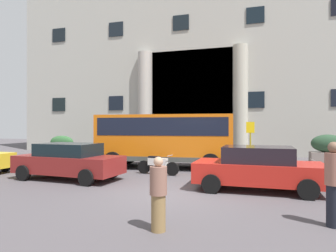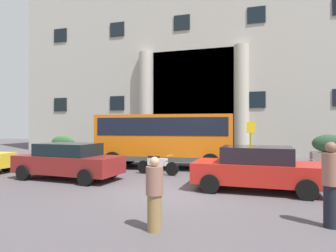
# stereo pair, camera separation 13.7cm
# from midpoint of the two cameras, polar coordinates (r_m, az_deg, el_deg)

# --- Properties ---
(ground_plane) EXTENTS (80.00, 64.00, 0.12)m
(ground_plane) POSITION_cam_midpoint_polar(r_m,az_deg,el_deg) (9.71, 0.45, -13.33)
(ground_plane) COLOR #4E484C
(office_building_facade) EXTENTS (34.64, 9.79, 18.60)m
(office_building_facade) POSITION_cam_midpoint_polar(r_m,az_deg,el_deg) (27.61, 11.00, 14.88)
(office_building_facade) COLOR #AAA79D
(office_building_facade) RESTS_ON ground_plane
(orange_minibus) EXTENTS (7.09, 3.13, 2.76)m
(orange_minibus) POSITION_cam_midpoint_polar(r_m,az_deg,el_deg) (15.24, -0.28, -2.02)
(orange_minibus) COLOR orange
(orange_minibus) RESTS_ON ground_plane
(bus_stop_sign) EXTENTS (0.44, 0.08, 2.41)m
(bus_stop_sign) POSITION_cam_midpoint_polar(r_m,az_deg,el_deg) (16.51, 16.08, -2.38)
(bus_stop_sign) COLOR #9D9115
(bus_stop_sign) RESTS_ON ground_plane
(hedge_planter_entrance_left) EXTENTS (1.93, 0.95, 1.68)m
(hedge_planter_entrance_left) POSITION_cam_midpoint_polar(r_m,az_deg,el_deg) (19.74, 29.09, -3.99)
(hedge_planter_entrance_left) COLOR gray
(hedge_planter_entrance_left) RESTS_ON ground_plane
(hedge_planter_far_west) EXTENTS (1.78, 0.94, 1.44)m
(hedge_planter_far_west) POSITION_cam_midpoint_polar(r_m,az_deg,el_deg) (20.92, -3.86, -4.10)
(hedge_planter_far_west) COLOR gray
(hedge_planter_far_west) RESTS_ON ground_plane
(hedge_planter_entrance_right) EXTENTS (2.10, 0.72, 1.44)m
(hedge_planter_entrance_right) POSITION_cam_midpoint_polar(r_m,az_deg,el_deg) (24.11, -19.65, -3.56)
(hedge_planter_entrance_right) COLOR #6B6B59
(hedge_planter_entrance_right) RESTS_ON ground_plane
(parked_estate_mid) EXTENTS (4.24, 2.16, 1.48)m
(parked_estate_mid) POSITION_cam_midpoint_polar(r_m,az_deg,el_deg) (10.44, 17.27, -7.84)
(parked_estate_mid) COLOR #B51F17
(parked_estate_mid) RESTS_ON ground_plane
(parked_sedan_far) EXTENTS (4.53, 2.21, 1.47)m
(parked_sedan_far) POSITION_cam_midpoint_polar(r_m,az_deg,el_deg) (12.69, -18.59, -6.46)
(parked_sedan_far) COLOR maroon
(parked_sedan_far) RESTS_ON ground_plane
(scooter_by_planter) EXTENTS (1.92, 0.55, 0.89)m
(scooter_by_planter) POSITION_cam_midpoint_polar(r_m,az_deg,el_deg) (12.40, 23.99, -8.00)
(scooter_by_planter) COLOR black
(scooter_by_planter) RESTS_ON ground_plane
(motorcycle_near_kerb) EXTENTS (2.02, 0.57, 0.89)m
(motorcycle_near_kerb) POSITION_cam_midpoint_polar(r_m,az_deg,el_deg) (13.22, -1.94, -7.49)
(motorcycle_near_kerb) COLOR black
(motorcycle_near_kerb) RESTS_ON ground_plane
(pedestrian_man_red_shirt) EXTENTS (0.36, 0.36, 1.84)m
(pedestrian_man_red_shirt) POSITION_cam_midpoint_polar(r_m,az_deg,el_deg) (7.30, 29.69, -9.79)
(pedestrian_man_red_shirt) COLOR black
(pedestrian_man_red_shirt) RESTS_ON ground_plane
(pedestrian_woman_dark_dress) EXTENTS (0.36, 0.36, 1.54)m
(pedestrian_woman_dark_dress) POSITION_cam_midpoint_polar(r_m,az_deg,el_deg) (6.20, -2.01, -13.12)
(pedestrian_woman_dark_dress) COLOR olive
(pedestrian_woman_dark_dress) RESTS_ON ground_plane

